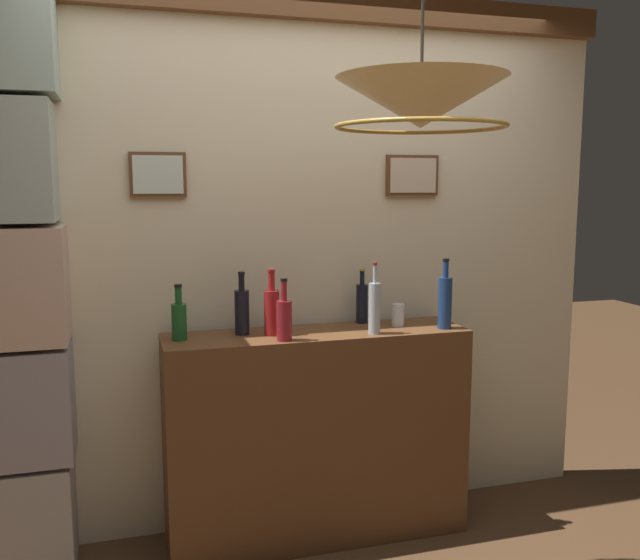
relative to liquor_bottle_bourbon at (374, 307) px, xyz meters
name	(u,v)px	position (x,y,z in m)	size (l,w,h in m)	color
panelled_rear_partition	(302,248)	(-0.24, 0.37, 0.25)	(3.10, 0.15, 2.58)	beige
stone_pillar	(16,282)	(-1.52, 0.20, 0.15)	(0.41, 0.39, 2.51)	#A29D9B
bar_shelf_unit	(317,435)	(-0.24, 0.11, -0.62)	(1.41, 0.37, 1.00)	brown
liquor_bottle_bourbon	(374,307)	(0.00, 0.00, 0.00)	(0.05, 0.05, 0.33)	#ABB9C4
liquor_bottle_sherry	(179,319)	(-0.87, 0.13, -0.03)	(0.07, 0.07, 0.25)	#185322
liquor_bottle_whiskey	(284,318)	(-0.43, -0.02, -0.02)	(0.07, 0.07, 0.28)	maroon
liquor_bottle_amaro	(242,310)	(-0.58, 0.16, -0.01)	(0.07, 0.07, 0.29)	black
liquor_bottle_rye	(445,301)	(0.36, 0.01, 0.01)	(0.07, 0.07, 0.33)	navy
liquor_bottle_brandy	(362,302)	(0.03, 0.25, -0.02)	(0.06, 0.06, 0.27)	black
liquor_bottle_mezcal	(272,310)	(-0.45, 0.11, -0.01)	(0.07, 0.07, 0.30)	#A51E20
glass_tumbler_rocks	(398,315)	(0.17, 0.13, -0.07)	(0.06, 0.06, 0.11)	silver
pendant_lamp	(421,105)	(-0.05, -0.56, 0.84)	(0.62, 0.62, 0.62)	beige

